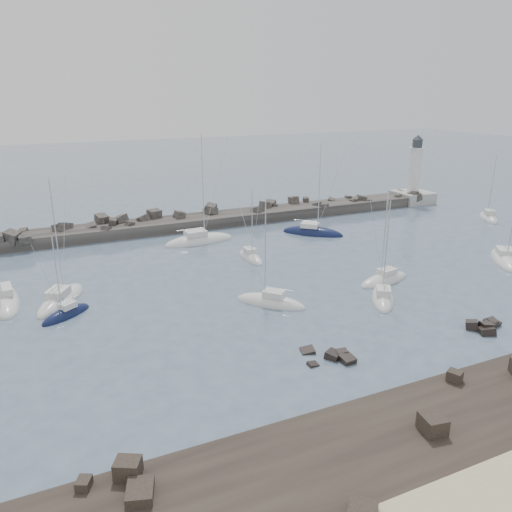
{
  "coord_description": "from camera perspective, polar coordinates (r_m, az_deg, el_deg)",
  "views": [
    {
      "loc": [
        -25.4,
        -42.26,
        22.53
      ],
      "look_at": [
        -0.78,
        12.0,
        2.61
      ],
      "focal_mm": 35.0,
      "sensor_mm": 36.0,
      "label": 1
    }
  ],
  "objects": [
    {
      "name": "sailboat_5",
      "position": [
        55.38,
        1.68,
        -5.37
      ],
      "size": [
        7.33,
        7.57,
        12.83
      ],
      "color": "silver",
      "rests_on": "ground"
    },
    {
      "name": "rock_cluster_far",
      "position": [
        54.67,
        24.64,
        -7.44
      ],
      "size": [
        4.1,
        3.33,
        1.52
      ],
      "color": "black",
      "rests_on": "ground"
    },
    {
      "name": "breakwater",
      "position": [
        85.23,
        -11.37,
        3.0
      ],
      "size": [
        115.0,
        7.58,
        5.0
      ],
      "color": "#32302D",
      "rests_on": "ground"
    },
    {
      "name": "sailboat_4",
      "position": [
        77.94,
        -6.51,
        1.68
      ],
      "size": [
        11.46,
        4.26,
        17.64
      ],
      "color": "silver",
      "rests_on": "ground"
    },
    {
      "name": "sailboat_7",
      "position": [
        58.22,
        14.26,
        -4.74
      ],
      "size": [
        6.35,
        7.62,
        12.22
      ],
      "color": "silver",
      "rests_on": "ground"
    },
    {
      "name": "lighthouse",
      "position": [
        109.83,
        17.51,
        7.44
      ],
      "size": [
        7.0,
        7.0,
        14.6
      ],
      "color": "#A1A19C",
      "rests_on": "ground"
    },
    {
      "name": "rock_shelf",
      "position": [
        39.56,
        23.09,
        -17.89
      ],
      "size": [
        140.0,
        12.58,
        1.99
      ],
      "color": "black",
      "rests_on": "ground"
    },
    {
      "name": "sailboat_2",
      "position": [
        56.18,
        -20.85,
        -6.3
      ],
      "size": [
        5.87,
        4.86,
        9.57
      ],
      "color": "#0E163A",
      "rests_on": "ground"
    },
    {
      "name": "sailboat_9",
      "position": [
        63.62,
        14.43,
        -2.73
      ],
      "size": [
        8.13,
        3.84,
        12.48
      ],
      "color": "silver",
      "rests_on": "ground"
    },
    {
      "name": "sailboat_1",
      "position": [
        62.67,
        -26.99,
        -4.56
      ],
      "size": [
        4.52,
        11.22,
        17.19
      ],
      "color": "silver",
      "rests_on": "ground"
    },
    {
      "name": "sailboat_10",
      "position": [
        76.94,
        26.53,
        -0.45
      ],
      "size": [
        8.33,
        9.69,
        15.4
      ],
      "color": "silver",
      "rests_on": "ground"
    },
    {
      "name": "rock_cluster_near",
      "position": [
        45.55,
        8.7,
        -11.35
      ],
      "size": [
        4.34,
        4.43,
        1.39
      ],
      "color": "black",
      "rests_on": "ground"
    },
    {
      "name": "sailboat_6",
      "position": [
        69.88,
        -0.62,
        -0.2
      ],
      "size": [
        2.17,
        6.79,
        10.89
      ],
      "color": "silver",
      "rests_on": "ground"
    },
    {
      "name": "ground",
      "position": [
        54.21,
        6.04,
        -6.18
      ],
      "size": [
        400.0,
        400.0,
        0.0
      ],
      "primitive_type": "plane",
      "color": "#4B5F76",
      "rests_on": "ground"
    },
    {
      "name": "sailboat_8",
      "position": [
        82.49,
        6.48,
        2.62
      ],
      "size": [
        9.41,
        9.16,
        15.8
      ],
      "color": "#0E163A",
      "rests_on": "ground"
    },
    {
      "name": "sailboat_3",
      "position": [
        59.98,
        -21.38,
        -4.78
      ],
      "size": [
        7.24,
        9.58,
        14.8
      ],
      "color": "silver",
      "rests_on": "ground"
    },
    {
      "name": "sailboat_11",
      "position": [
        100.86,
        25.02,
        3.92
      ],
      "size": [
        6.23,
        7.88,
        12.63
      ],
      "color": "silver",
      "rests_on": "ground"
    }
  ]
}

